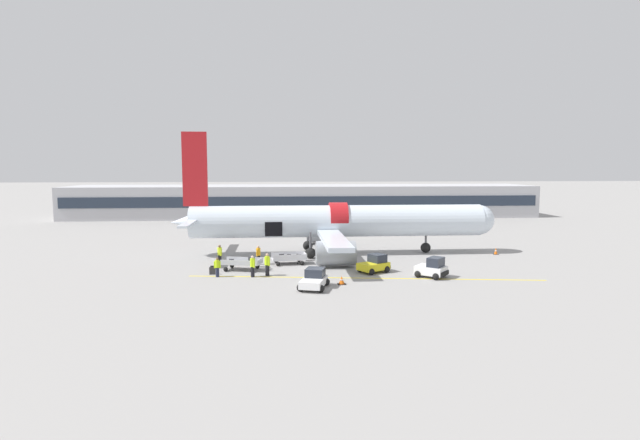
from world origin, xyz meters
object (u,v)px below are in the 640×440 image
at_px(baggage_tug_lead, 432,269).
at_px(baggage_cart_loading, 243,264).
at_px(ground_crew_driver, 267,264).
at_px(baggage_tug_mid, 374,265).
at_px(ground_crew_helper, 220,254).
at_px(suitcase_on_tarmac_upright, 212,271).
at_px(baggage_cart_queued, 290,259).
at_px(baggage_tug_rear, 314,280).
at_px(ground_crew_loader_b, 253,266).
at_px(ground_crew_supervisor, 258,255).
at_px(ground_crew_loader_a, 217,267).
at_px(airplane, 333,222).

bearing_deg(baggage_tug_lead, baggage_cart_loading, 165.37).
bearing_deg(ground_crew_driver, baggage_tug_mid, 4.09).
distance_m(baggage_cart_loading, ground_crew_helper, 3.57).
distance_m(baggage_tug_lead, ground_crew_helper, 19.01).
bearing_deg(baggage_tug_mid, ground_crew_helper, 161.83).
bearing_deg(suitcase_on_tarmac_upright, baggage_cart_queued, 31.60).
xyz_separation_m(baggage_tug_rear, baggage_cart_queued, (-1.60, 9.32, -0.13)).
xyz_separation_m(ground_crew_loader_b, ground_crew_supervisor, (0.25, 5.18, -0.01)).
relative_size(baggage_tug_lead, ground_crew_supervisor, 1.62).
xyz_separation_m(baggage_tug_lead, ground_crew_driver, (-13.33, 1.66, 0.28)).
xyz_separation_m(baggage_cart_queued, ground_crew_supervisor, (-2.87, -0.06, 0.43)).
xyz_separation_m(baggage_tug_mid, suitcase_on_tarmac_upright, (-13.60, 0.20, -0.33)).
distance_m(baggage_tug_mid, ground_crew_loader_a, 13.09).
height_order(baggage_cart_queued, suitcase_on_tarmac_upright, baggage_cart_queued).
bearing_deg(airplane, baggage_tug_mid, -74.54).
xyz_separation_m(airplane, baggage_cart_loading, (-8.65, -7.42, -2.71)).
height_order(ground_crew_loader_a, ground_crew_supervisor, ground_crew_supervisor).
bearing_deg(baggage_cart_queued, suitcase_on_tarmac_upright, -148.40).
relative_size(airplane, ground_crew_supervisor, 18.94).
relative_size(baggage_tug_mid, ground_crew_supervisor, 1.73).
height_order(baggage_tug_lead, ground_crew_supervisor, ground_crew_supervisor).
bearing_deg(ground_crew_driver, airplane, 56.42).
distance_m(ground_crew_supervisor, suitcase_on_tarmac_upright, 5.41).
bearing_deg(baggage_cart_queued, baggage_cart_loading, -148.84).
bearing_deg(airplane, ground_crew_supervisor, -146.04).
bearing_deg(baggage_tug_rear, ground_crew_driver, 128.45).
relative_size(baggage_tug_rear, baggage_cart_queued, 0.86).
bearing_deg(ground_crew_helper, ground_crew_supervisor, -4.55).
distance_m(baggage_tug_rear, baggage_cart_queued, 9.45).
distance_m(airplane, ground_crew_loader_a, 14.68).
height_order(airplane, baggage_tug_rear, airplane).
bearing_deg(baggage_tug_lead, suitcase_on_tarmac_upright, 172.04).
relative_size(baggage_tug_rear, ground_crew_driver, 1.90).
distance_m(baggage_tug_lead, ground_crew_supervisor, 15.65).
height_order(baggage_tug_mid, ground_crew_supervisor, ground_crew_supervisor).
distance_m(ground_crew_loader_a, ground_crew_helper, 5.23).
height_order(baggage_tug_lead, ground_crew_driver, ground_crew_driver).
relative_size(ground_crew_loader_b, ground_crew_supervisor, 1.01).
bearing_deg(baggage_tug_rear, ground_crew_supervisor, 115.78).
bearing_deg(baggage_tug_lead, airplane, 120.77).
height_order(baggage_tug_lead, baggage_tug_mid, baggage_tug_lead).
bearing_deg(baggage_tug_mid, suitcase_on_tarmac_upright, 179.18).
relative_size(baggage_tug_rear, ground_crew_helper, 1.94).
bearing_deg(baggage_tug_rear, ground_crew_loader_b, 139.16).
relative_size(ground_crew_loader_a, ground_crew_helper, 0.88).
relative_size(ground_crew_driver, ground_crew_helper, 1.02).
bearing_deg(ground_crew_loader_b, ground_crew_helper, 120.96).
bearing_deg(ground_crew_supervisor, ground_crew_loader_b, -92.77).
height_order(baggage_tug_rear, suitcase_on_tarmac_upright, baggage_tug_rear).
xyz_separation_m(baggage_cart_queued, suitcase_on_tarmac_upright, (-6.52, -4.01, -0.18)).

